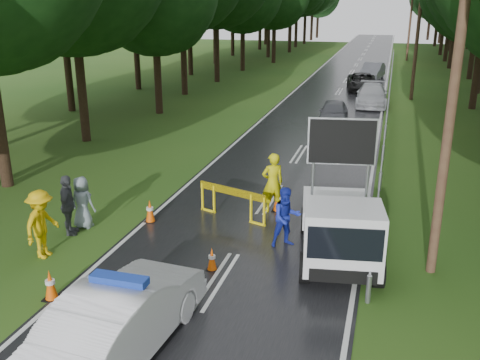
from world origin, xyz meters
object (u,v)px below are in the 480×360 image
(barrier, at_px, (232,195))
(queue_car_third, at_px, (362,82))
(police_sedan, at_px, (122,317))
(work_truck, at_px, (340,227))
(officer, at_px, (273,183))
(queue_car_fourth, at_px, (372,71))
(queue_car_first, at_px, (334,113))
(queue_car_second, at_px, (372,95))
(civilian, at_px, (286,217))

(barrier, distance_m, queue_car_third, 27.09)
(police_sedan, bearing_deg, work_truck, -121.54)
(work_truck, xyz_separation_m, officer, (-2.49, 2.94, 0.03))
(queue_car_fourth, bearing_deg, barrier, -87.26)
(police_sedan, relative_size, work_truck, 0.99)
(police_sedan, xyz_separation_m, queue_car_fourth, (3.03, 40.36, -0.04))
(officer, height_order, queue_car_first, officer)
(barrier, xyz_separation_m, queue_car_second, (3.40, 20.98, -0.09))
(police_sedan, xyz_separation_m, queue_car_third, (2.56, 34.15, -0.11))
(queue_car_second, relative_size, queue_car_fourth, 1.09)
(police_sedan, bearing_deg, queue_car_fourth, -89.74)
(work_truck, relative_size, civilian, 2.73)
(queue_car_third, bearing_deg, police_sedan, -101.34)
(queue_car_third, bearing_deg, officer, -99.92)
(work_truck, bearing_deg, officer, 121.43)
(queue_car_first, relative_size, queue_car_third, 0.82)
(police_sedan, height_order, civilian, civilian)
(civilian, bearing_deg, queue_car_third, 58.50)
(work_truck, distance_m, queue_car_second, 23.02)
(police_sedan, distance_m, work_truck, 6.35)
(queue_car_fourth, bearing_deg, queue_car_second, -79.91)
(civilian, bearing_deg, officer, 80.32)
(police_sedan, relative_size, barrier, 1.97)
(civilian, bearing_deg, barrier, 112.71)
(police_sedan, height_order, queue_car_third, police_sedan)
(queue_car_third, bearing_deg, barrier, -102.19)
(police_sedan, height_order, barrier, police_sedan)
(civilian, relative_size, queue_car_fourth, 0.40)
(police_sedan, relative_size, queue_car_fourth, 1.08)
(police_sedan, relative_size, civilian, 2.70)
(queue_car_fourth, bearing_deg, police_sedan, -86.57)
(civilian, xyz_separation_m, queue_car_first, (-0.46, 16.16, -0.21))
(police_sedan, height_order, queue_car_first, police_sedan)
(work_truck, xyz_separation_m, barrier, (-3.61, 2.04, -0.20))
(police_sedan, distance_m, queue_car_first, 21.87)
(police_sedan, height_order, officer, officer)
(queue_car_first, height_order, queue_car_third, queue_car_first)
(police_sedan, xyz_separation_m, queue_car_first, (1.74, 21.80, -0.10))
(civilian, bearing_deg, queue_car_second, 55.82)
(officer, relative_size, queue_car_fourth, 0.46)
(queue_car_third, bearing_deg, work_truck, -94.73)
(work_truck, height_order, queue_car_third, work_truck)
(queue_car_first, bearing_deg, queue_car_fourth, 82.37)
(work_truck, height_order, civilian, work_truck)
(officer, xyz_separation_m, queue_car_fourth, (1.78, 32.28, -0.29))
(civilian, bearing_deg, queue_car_first, 60.86)
(barrier, height_order, civilian, civilian)
(police_sedan, xyz_separation_m, officer, (1.26, 8.08, 0.24))
(officer, xyz_separation_m, queue_car_third, (1.30, 26.07, -0.35))
(queue_car_second, distance_m, queue_car_fourth, 12.22)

